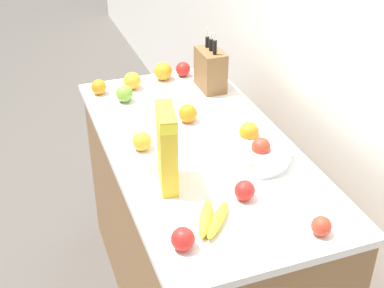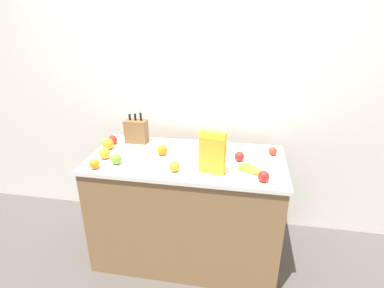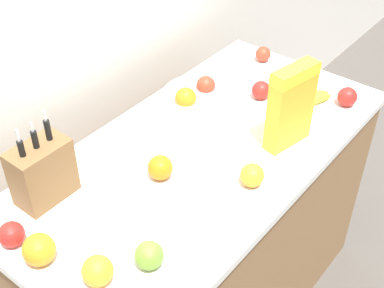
{
  "view_description": "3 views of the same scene",
  "coord_description": "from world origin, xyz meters",
  "views": [
    {
      "loc": [
        1.7,
        -0.64,
        2.0
      ],
      "look_at": [
        0.08,
        -0.06,
        0.95
      ],
      "focal_mm": 50.0,
      "sensor_mm": 36.0,
      "label": 1
    },
    {
      "loc": [
        0.39,
        -1.97,
        1.85
      ],
      "look_at": [
        0.05,
        -0.03,
        1.02
      ],
      "focal_mm": 28.0,
      "sensor_mm": 36.0,
      "label": 2
    },
    {
      "loc": [
        -1.11,
        -0.84,
        2.03
      ],
      "look_at": [
        -0.09,
        -0.03,
        0.99
      ],
      "focal_mm": 50.0,
      "sensor_mm": 36.0,
      "label": 3
    }
  ],
  "objects": [
    {
      "name": "counter",
      "position": [
        0.0,
        0.0,
        0.45
      ],
      "size": [
        1.44,
        0.71,
        0.89
      ],
      "color": "olive",
      "rests_on": "ground_plane"
    },
    {
      "name": "knife_block",
      "position": [
        -0.47,
        0.23,
        0.99
      ],
      "size": [
        0.18,
        0.1,
        0.29
      ],
      "color": "brown",
      "rests_on": "counter"
    },
    {
      "name": "cereal_box",
      "position": [
        0.21,
        -0.2,
        1.05
      ],
      "size": [
        0.18,
        0.09,
        0.29
      ],
      "rotation": [
        0.0,
        0.0,
        -0.2
      ],
      "color": "gold",
      "rests_on": "counter"
    },
    {
      "name": "fruit_bowl",
      "position": [
        0.18,
        0.16,
        0.93
      ],
      "size": [
        0.27,
        0.27,
        0.12
      ],
      "color": "silver",
      "rests_on": "counter"
    },
    {
      "name": "banana_bunch",
      "position": [
        0.47,
        -0.13,
        0.91
      ],
      "size": [
        0.2,
        0.17,
        0.04
      ],
      "rotation": [
        0.0,
        0.0,
        5.72
      ],
      "color": "yellow",
      "rests_on": "counter"
    },
    {
      "name": "apple_near_bananas",
      "position": [
        -0.65,
        0.16,
        0.93
      ],
      "size": [
        0.07,
        0.07,
        0.07
      ],
      "primitive_type": "sphere",
      "color": "red",
      "rests_on": "counter"
    },
    {
      "name": "apple_leftmost",
      "position": [
        0.55,
        -0.26,
        0.93
      ],
      "size": [
        0.07,
        0.07,
        0.07
      ],
      "primitive_type": "sphere",
      "color": "red",
      "rests_on": "counter"
    },
    {
      "name": "apple_rightmost",
      "position": [
        0.39,
        0.02,
        0.93
      ],
      "size": [
        0.07,
        0.07,
        0.07
      ],
      "primitive_type": "sphere",
      "color": "red",
      "rests_on": "counter"
    },
    {
      "name": "apple_by_knife_block",
      "position": [
        0.63,
        0.17,
        0.92
      ],
      "size": [
        0.06,
        0.06,
        0.06
      ],
      "primitive_type": "sphere",
      "color": "red",
      "rests_on": "counter"
    },
    {
      "name": "apple_rear",
      "position": [
        -0.47,
        -0.19,
        0.93
      ],
      "size": [
        0.08,
        0.08,
        0.08
      ],
      "primitive_type": "sphere",
      "color": "#6B9E33",
      "rests_on": "counter"
    },
    {
      "name": "orange_mid_right",
      "position": [
        -0.19,
        0.02,
        0.93
      ],
      "size": [
        0.08,
        0.08,
        0.08
      ],
      "primitive_type": "sphere",
      "color": "orange",
      "rests_on": "counter"
    },
    {
      "name": "orange_mid_left",
      "position": [
        -0.59,
        -0.12,
        0.93
      ],
      "size": [
        0.08,
        0.08,
        0.08
      ],
      "primitive_type": "sphere",
      "color": "orange",
      "rests_on": "counter"
    },
    {
      "name": "orange_front_center",
      "position": [
        -0.04,
        -0.22,
        0.93
      ],
      "size": [
        0.08,
        0.08,
        0.08
      ],
      "primitive_type": "sphere",
      "color": "orange",
      "rests_on": "counter"
    },
    {
      "name": "orange_back_center",
      "position": [
        -0.64,
        0.05,
        0.94
      ],
      "size": [
        0.09,
        0.09,
        0.09
      ],
      "primitive_type": "sphere",
      "color": "orange",
      "rests_on": "counter"
    }
  ]
}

